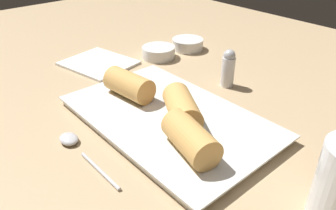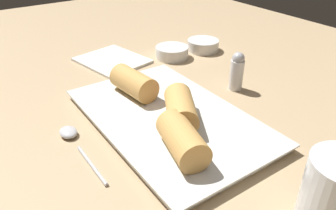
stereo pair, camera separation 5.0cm
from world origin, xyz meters
TOP-DOWN VIEW (x-y plane):
  - table_surface at (0.00, 0.00)cm, footprint 180.00×140.00cm
  - serving_plate at (1.02, 1.04)cm, footprint 33.78×21.20cm
  - roll_front_left at (9.58, -2.78)cm, footprint 9.83×6.39cm
  - roll_front_right at (-8.40, -0.15)cm, footprint 9.72×5.28cm
  - roll_back_left at (3.20, 1.82)cm, footprint 9.79×8.17cm
  - dipping_bowl_near at (-21.07, 17.38)cm, footprint 7.61×7.61cm
  - dipping_bowl_far at (-20.56, 26.24)cm, footprint 7.61×7.61cm
  - spoon at (-2.97, -13.38)cm, footprint 14.79×2.58cm
  - napkin at (-26.74, 4.76)cm, footprint 16.62×14.92cm
  - salt_shaker at (-1.30, 18.24)cm, footprint 2.54×2.54cm

SIDE VIEW (x-z plane):
  - table_surface at x=0.00cm, z-range 0.00..2.00cm
  - napkin at x=-26.74cm, z-range 2.00..2.60cm
  - spoon at x=-2.97cm, z-range 1.94..3.09cm
  - serving_plate at x=1.02cm, z-range 2.01..3.51cm
  - dipping_bowl_near at x=-21.07cm, z-range 2.12..4.76cm
  - dipping_bowl_far at x=-20.56cm, z-range 2.12..4.76cm
  - roll_front_left at x=9.58cm, z-range 3.50..7.88cm
  - roll_front_right at x=-8.40cm, z-range 3.50..7.88cm
  - roll_back_left at x=3.20cm, z-range 3.50..7.88cm
  - salt_shaker at x=-1.30cm, z-range 2.02..9.43cm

